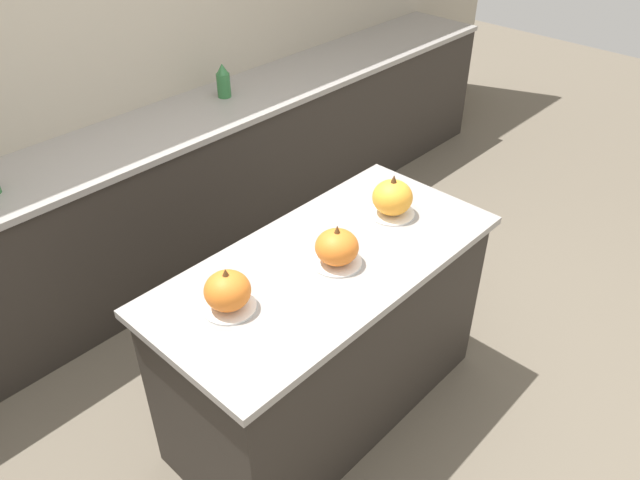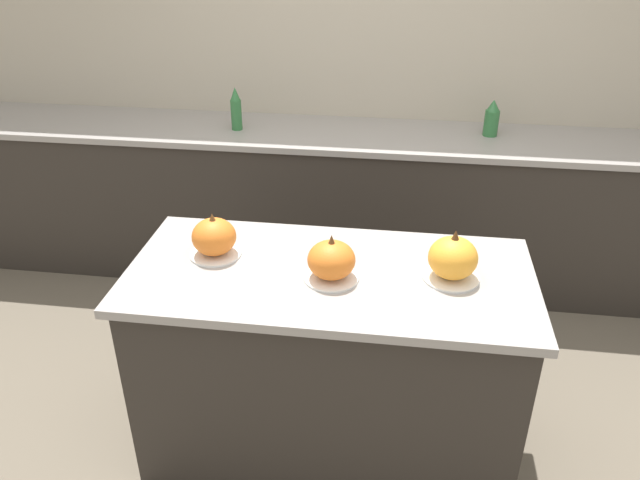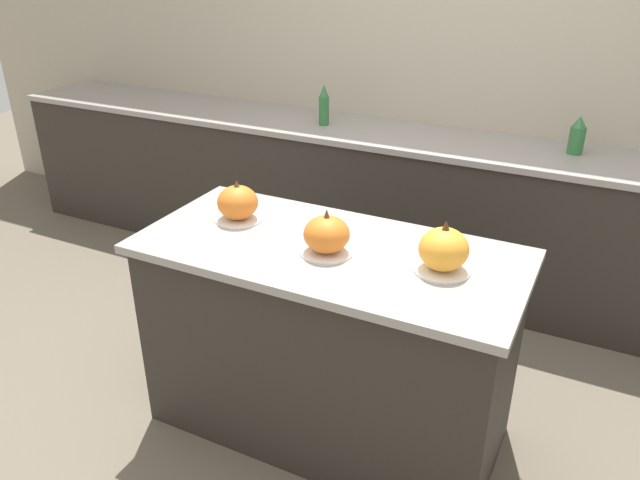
{
  "view_description": "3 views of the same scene",
  "coord_description": "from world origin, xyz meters",
  "px_view_note": "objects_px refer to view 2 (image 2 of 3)",
  "views": [
    {
      "loc": [
        -1.48,
        -1.35,
        2.43
      ],
      "look_at": [
        -0.02,
        0.02,
        0.99
      ],
      "focal_mm": 35.0,
      "sensor_mm": 36.0,
      "label": 1
    },
    {
      "loc": [
        0.24,
        -1.97,
        2.12
      ],
      "look_at": [
        -0.04,
        0.05,
        1.0
      ],
      "focal_mm": 35.0,
      "sensor_mm": 36.0,
      "label": 2
    },
    {
      "loc": [
        0.94,
        -1.95,
        1.99
      ],
      "look_at": [
        -0.02,
        -0.03,
        0.93
      ],
      "focal_mm": 35.0,
      "sensor_mm": 36.0,
      "label": 3
    }
  ],
  "objects_px": {
    "pumpkin_cake_left": "(214,238)",
    "bottle_tall": "(236,109)",
    "pumpkin_cake_right": "(453,259)",
    "bottle_short": "(492,119)",
    "pumpkin_cake_center": "(331,261)"
  },
  "relations": [
    {
      "from": "bottle_tall",
      "to": "bottle_short",
      "type": "relative_size",
      "value": 1.2
    },
    {
      "from": "pumpkin_cake_right",
      "to": "pumpkin_cake_left",
      "type": "bearing_deg",
      "value": 177.05
    },
    {
      "from": "pumpkin_cake_left",
      "to": "pumpkin_cake_center",
      "type": "xyz_separation_m",
      "value": [
        0.47,
        -0.11,
        -0.0
      ]
    },
    {
      "from": "pumpkin_cake_right",
      "to": "bottle_short",
      "type": "bearing_deg",
      "value": 79.44
    },
    {
      "from": "pumpkin_cake_left",
      "to": "bottle_tall",
      "type": "xyz_separation_m",
      "value": [
        -0.26,
        1.35,
        0.09
      ]
    },
    {
      "from": "pumpkin_cake_right",
      "to": "bottle_short",
      "type": "relative_size",
      "value": 1.02
    },
    {
      "from": "pumpkin_cake_left",
      "to": "pumpkin_cake_right",
      "type": "xyz_separation_m",
      "value": [
        0.91,
        -0.05,
        0.01
      ]
    },
    {
      "from": "pumpkin_cake_left",
      "to": "bottle_tall",
      "type": "distance_m",
      "value": 1.38
    },
    {
      "from": "bottle_short",
      "to": "pumpkin_cake_center",
      "type": "bearing_deg",
      "value": -114.64
    },
    {
      "from": "pumpkin_cake_center",
      "to": "bottle_tall",
      "type": "height_order",
      "value": "bottle_tall"
    },
    {
      "from": "pumpkin_cake_center",
      "to": "bottle_short",
      "type": "height_order",
      "value": "bottle_short"
    },
    {
      "from": "pumpkin_cake_left",
      "to": "bottle_short",
      "type": "xyz_separation_m",
      "value": [
        1.18,
        1.45,
        0.07
      ]
    },
    {
      "from": "pumpkin_cake_left",
      "to": "pumpkin_cake_center",
      "type": "bearing_deg",
      "value": -12.93
    },
    {
      "from": "pumpkin_cake_center",
      "to": "pumpkin_cake_right",
      "type": "distance_m",
      "value": 0.44
    },
    {
      "from": "pumpkin_cake_right",
      "to": "bottle_tall",
      "type": "relative_size",
      "value": 0.85
    }
  ]
}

